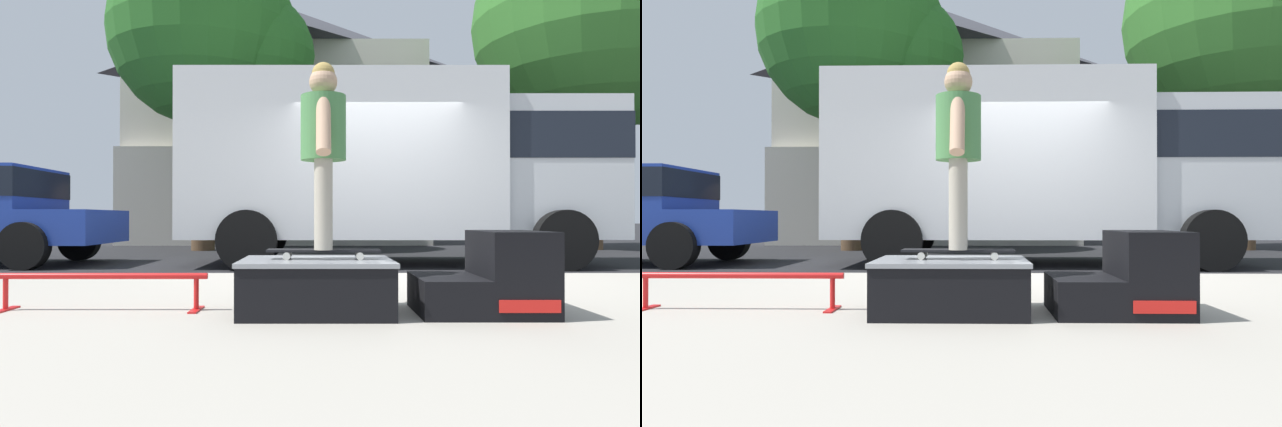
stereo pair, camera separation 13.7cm
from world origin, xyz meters
TOP-DOWN VIEW (x-y plane):
  - ground_plane at (0.00, 0.00)m, footprint 140.00×140.00m
  - sidewalk_slab at (0.00, -3.00)m, footprint 50.00×5.00m
  - skate_box at (-0.89, -3.21)m, footprint 1.04×0.79m
  - kicker_ramp at (0.32, -3.21)m, footprint 0.88×0.71m
  - grind_rail at (-2.42, -3.12)m, footprint 1.52×0.28m
  - skateboard at (-0.84, -3.19)m, footprint 0.78×0.22m
  - skater_kid at (-0.84, -3.19)m, footprint 0.32×0.67m
  - box_truck at (0.42, 2.20)m, footprint 6.91×2.63m
  - street_tree_main at (6.18, 6.41)m, footprint 6.26×5.69m
  - street_tree_neighbour at (-3.42, 6.05)m, footprint 4.94×4.49m
  - house_behind at (-2.18, 12.36)m, footprint 9.54×8.22m

SIDE VIEW (x-z plane):
  - ground_plane at x=0.00m, z-range 0.00..0.00m
  - sidewalk_slab at x=0.00m, z-range 0.00..0.12m
  - skate_box at x=-0.89m, z-range 0.13..0.51m
  - grind_rail at x=-2.42m, z-range 0.19..0.45m
  - kicker_ramp at x=0.32m, z-range 0.07..0.64m
  - skateboard at x=-0.84m, z-range 0.51..0.58m
  - skater_kid at x=-0.84m, z-range 0.68..1.98m
  - box_truck at x=0.42m, z-range 0.18..3.23m
  - house_behind at x=-2.18m, z-range 0.04..8.44m
  - street_tree_neighbour at x=-3.42m, z-range 1.36..8.87m
  - street_tree_main at x=6.18m, z-range 1.24..9.76m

